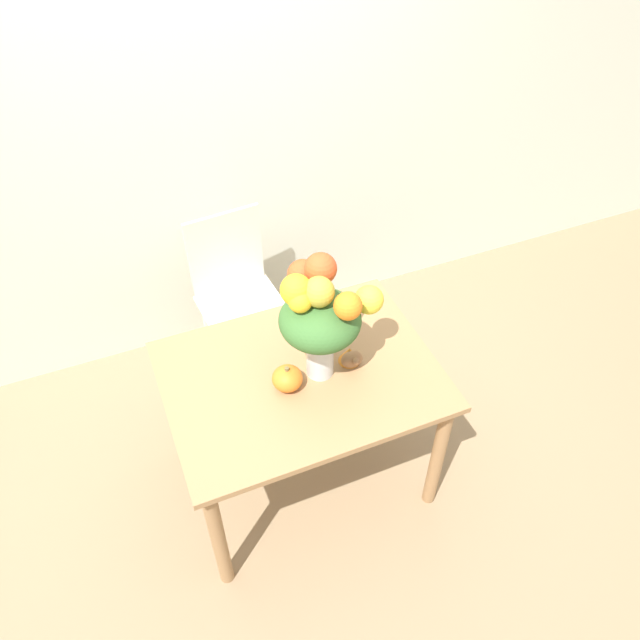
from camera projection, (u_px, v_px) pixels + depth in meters
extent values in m
plane|color=#8E7556|center=(304.00, 472.00, 3.11)|extent=(12.00, 12.00, 0.00)
cube|color=silver|center=(207.00, 114.00, 2.95)|extent=(8.00, 0.06, 2.70)
cube|color=#9E754C|center=(301.00, 376.00, 2.59)|extent=(1.12, 0.84, 0.03)
cylinder|color=#9E754C|center=(218.00, 538.00, 2.48)|extent=(0.06, 0.06, 0.72)
cylinder|color=#9E754C|center=(438.00, 456.00, 2.75)|extent=(0.06, 0.06, 0.72)
cylinder|color=#9E754C|center=(177.00, 405.00, 2.96)|extent=(0.06, 0.06, 0.72)
cylinder|color=#9E754C|center=(367.00, 346.00, 3.23)|extent=(0.06, 0.06, 0.72)
cylinder|color=silver|center=(320.00, 352.00, 2.51)|extent=(0.11, 0.11, 0.23)
cylinder|color=silver|center=(320.00, 363.00, 2.56)|extent=(0.10, 0.10, 0.11)
cylinder|color=#38662D|center=(325.00, 343.00, 2.49)|extent=(0.01, 0.00, 0.30)
cylinder|color=#38662D|center=(320.00, 341.00, 2.50)|extent=(0.01, 0.01, 0.30)
cylinder|color=#38662D|center=(314.00, 344.00, 2.49)|extent=(0.01, 0.01, 0.30)
cylinder|color=#38662D|center=(317.00, 348.00, 2.47)|extent=(0.01, 0.01, 0.30)
cylinder|color=#38662D|center=(324.00, 348.00, 2.47)|extent=(0.01, 0.01, 0.30)
ellipsoid|color=#38662D|center=(320.00, 320.00, 2.38)|extent=(0.32, 0.32, 0.19)
sphere|color=yellow|center=(369.00, 300.00, 2.40)|extent=(0.12, 0.12, 0.12)
sphere|color=orange|center=(348.00, 306.00, 2.25)|extent=(0.11, 0.11, 0.11)
sphere|color=yellow|center=(300.00, 301.00, 2.27)|extent=(0.09, 0.09, 0.09)
sphere|color=#D64C23|center=(321.00, 269.00, 2.35)|extent=(0.13, 0.13, 0.13)
sphere|color=#AD9E33|center=(319.00, 292.00, 2.28)|extent=(0.12, 0.12, 0.12)
sphere|color=yellow|center=(295.00, 290.00, 2.28)|extent=(0.12, 0.12, 0.12)
sphere|color=#D64C23|center=(303.00, 275.00, 2.47)|extent=(0.13, 0.13, 0.13)
ellipsoid|color=orange|center=(287.00, 378.00, 2.50)|extent=(0.13, 0.13, 0.10)
cylinder|color=brown|center=(287.00, 370.00, 2.46)|extent=(0.02, 0.02, 0.02)
ellipsoid|color=#936642|center=(352.00, 359.00, 2.59)|extent=(0.09, 0.07, 0.07)
cone|color=orange|center=(349.00, 355.00, 2.61)|extent=(0.09, 0.09, 0.08)
sphere|color=#936642|center=(356.00, 361.00, 2.55)|extent=(0.03, 0.03, 0.03)
cube|color=silver|center=(244.00, 310.00, 3.27)|extent=(0.45, 0.45, 0.02)
cylinder|color=silver|center=(231.00, 373.00, 3.27)|extent=(0.04, 0.04, 0.46)
cylinder|color=silver|center=(289.00, 351.00, 3.38)|extent=(0.04, 0.04, 0.46)
cylinder|color=silver|center=(208.00, 332.00, 3.49)|extent=(0.04, 0.04, 0.46)
cylinder|color=silver|center=(264.00, 313.00, 3.60)|extent=(0.04, 0.04, 0.46)
cube|color=silver|center=(226.00, 252.00, 3.22)|extent=(0.40, 0.05, 0.47)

